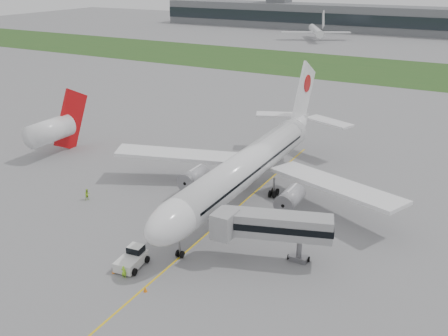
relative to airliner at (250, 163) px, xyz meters
The scene contains 14 objects.
ground 7.47m from the airliner, 90.00° to the right, with size 600.00×600.00×0.00m, color #949396.
apron_markings 11.38m from the airliner, 90.00° to the right, with size 70.00×70.00×0.04m, color yellow, non-canonical shape.
grass_strip 115.27m from the airliner, 90.00° to the left, with size 600.00×50.00×0.02m, color #29531F.
terminal_building 225.01m from the airliner, 90.00° to the left, with size 320.00×22.30×14.00m.
control_tower 244.38m from the airliner, 111.62° to the left, with size 12.00×12.00×56.00m, color slate, non-canonical shape.
airliner is the anchor object (origin of this frame).
pushback_tug 24.87m from the airliner, 99.51° to the right, with size 3.34×4.58×2.22m.
jet_bridge 18.25m from the airliner, 57.11° to the right, with size 13.68×7.86×6.53m.
safety_cone_left 27.53m from the airliner, 100.71° to the right, with size 0.39×0.39×0.53m, color orange.
safety_cone_right 28.21m from the airliner, 88.97° to the right, with size 0.43×0.43×0.60m, color orange.
ground_crew_near 27.34m from the airliner, 96.99° to the right, with size 0.57×0.38×1.58m, color #A6FF2A.
ground_crew_far 25.57m from the airliner, 149.37° to the right, with size 0.88×0.69×1.81m, color #94CD22.
neighbor_aircraft 41.27m from the airliner, behind, with size 4.35×15.31×12.58m.
distant_aircraft_left 186.83m from the airliner, 105.65° to the left, with size 33.84×29.86×12.94m, color white, non-canonical shape.
Camera 1 is at (30.20, -59.32, 33.47)m, focal length 40.00 mm.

